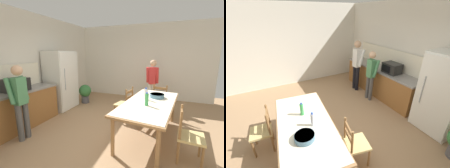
# 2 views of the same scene
# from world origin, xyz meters

# --- Properties ---
(ground_plane) EXTENTS (8.32, 8.32, 0.00)m
(ground_plane) POSITION_xyz_m (0.00, 0.00, 0.00)
(ground_plane) COLOR #9E7A56
(wall_back) EXTENTS (6.52, 0.12, 2.90)m
(wall_back) POSITION_xyz_m (0.00, 2.66, 1.45)
(wall_back) COLOR silver
(wall_back) RESTS_ON ground
(wall_left) EXTENTS (0.12, 5.20, 2.90)m
(wall_left) POSITION_xyz_m (-3.26, 0.00, 1.45)
(wall_left) COLOR silver
(wall_left) RESTS_ON ground
(kitchen_counter) EXTENTS (2.88, 0.66, 0.92)m
(kitchen_counter) POSITION_xyz_m (-0.97, 2.23, 0.46)
(kitchen_counter) COLOR brown
(kitchen_counter) RESTS_ON ground
(counter_splashback) EXTENTS (2.84, 0.03, 0.60)m
(counter_splashback) POSITION_xyz_m (-0.97, 2.54, 1.22)
(counter_splashback) COLOR #EFE8CB
(counter_splashback) RESTS_ON kitchen_counter
(refrigerator) EXTENTS (0.87, 0.73, 1.85)m
(refrigerator) POSITION_xyz_m (1.00, 2.19, 0.93)
(refrigerator) COLOR silver
(refrigerator) RESTS_ON ground
(microwave) EXTENTS (0.50, 0.39, 0.30)m
(microwave) POSITION_xyz_m (-0.52, 2.21, 1.07)
(microwave) COLOR black
(microwave) RESTS_ON kitchen_counter
(dining_table) EXTENTS (2.24, 1.20, 0.77)m
(dining_table) POSITION_xyz_m (0.28, -0.73, 0.70)
(dining_table) COLOR olive
(dining_table) RESTS_ON ground
(bottle_near_centre) EXTENTS (0.07, 0.07, 0.27)m
(bottle_near_centre) POSITION_xyz_m (0.02, -0.70, 0.90)
(bottle_near_centre) COLOR green
(bottle_near_centre) RESTS_ON dining_table
(bottle_off_centre) EXTENTS (0.07, 0.07, 0.27)m
(bottle_off_centre) POSITION_xyz_m (0.40, -0.62, 0.90)
(bottle_off_centre) COLOR silver
(bottle_off_centre) RESTS_ON dining_table
(serving_bowl) EXTENTS (0.32, 0.32, 0.09)m
(serving_bowl) POSITION_xyz_m (0.65, -0.84, 0.82)
(serving_bowl) COLOR slate
(serving_bowl) RESTS_ON dining_table
(chair_side_far_right) EXTENTS (0.49, 0.48, 0.91)m
(chair_side_far_right) POSITION_xyz_m (0.85, -0.01, 0.44)
(chair_side_far_right) COLOR olive
(chair_side_far_right) RESTS_ON ground
(chair_side_near_left) EXTENTS (0.45, 0.43, 0.91)m
(chair_side_near_left) POSITION_xyz_m (-0.28, -1.44, 0.44)
(chair_side_near_left) COLOR olive
(chair_side_near_left) RESTS_ON ground
(person_at_sink) EXTENTS (0.44, 0.30, 1.75)m
(person_at_sink) POSITION_xyz_m (-1.61, 1.71, 0.98)
(person_at_sink) COLOR black
(person_at_sink) RESTS_ON ground
(person_at_counter) EXTENTS (0.39, 0.27, 1.56)m
(person_at_counter) POSITION_xyz_m (-0.83, 1.69, 0.88)
(person_at_counter) COLOR #4C4C4C
(person_at_counter) RESTS_ON ground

